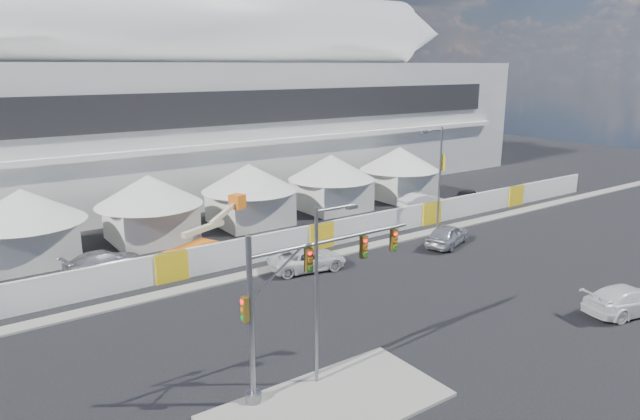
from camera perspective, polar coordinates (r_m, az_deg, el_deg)
ground at (r=30.35m, az=6.84°, el=-12.83°), size 160.00×160.00×0.00m
median_island at (r=25.00m, az=0.87°, el=-18.98°), size 10.00×5.00×0.15m
far_curb at (r=52.02m, az=14.06°, el=-1.42°), size 80.00×1.20×0.12m
stadium at (r=67.19m, az=-11.64°, el=10.33°), size 80.00×24.80×21.98m
tent_row at (r=48.90m, az=-11.72°, el=1.45°), size 53.40×8.40×5.40m
hoarding_fence at (r=44.01m, az=0.06°, el=-2.58°), size 70.00×0.25×2.00m
scaffold_tower at (r=85.56m, az=13.87°, el=8.69°), size 4.40×4.40×12.00m
sedan_silver at (r=45.81m, az=12.63°, el=-2.44°), size 3.66×5.43×1.72m
pickup_curb at (r=39.48m, az=-1.26°, el=-4.97°), size 3.50×5.80×1.51m
pickup_near at (r=37.24m, az=28.43°, el=-7.90°), size 3.45×5.94×1.62m
lot_car_a at (r=56.74m, az=10.18°, el=0.86°), size 2.38×5.05×1.60m
lot_car_b at (r=59.62m, az=14.57°, el=1.30°), size 3.62×5.22×1.65m
lot_car_c at (r=41.61m, az=-20.82°, el=-4.88°), size 3.09×5.68×1.56m
traffic_mast at (r=24.23m, az=-3.06°, el=-9.23°), size 8.70×0.70×7.22m
streetlight_median at (r=24.55m, az=0.05°, el=-7.36°), size 2.21×0.22×7.97m
streetlight_curb at (r=48.38m, az=11.74°, el=3.73°), size 2.63×0.59×8.86m
boom_lift at (r=42.08m, az=-11.77°, el=-3.59°), size 8.13×3.23×3.98m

